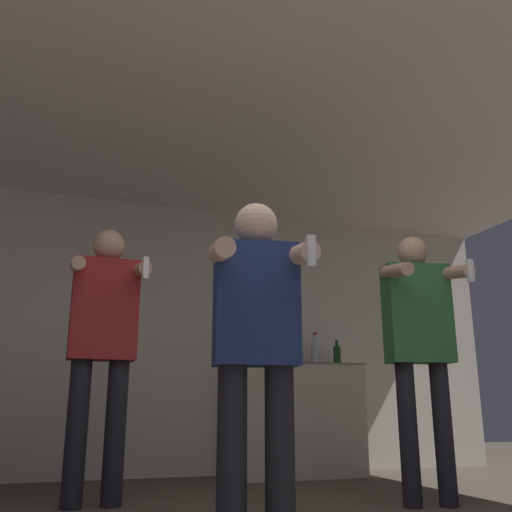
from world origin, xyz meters
name	(u,v)px	position (x,y,z in m)	size (l,w,h in m)	color
wall_back	(168,334)	(0.00, 3.43, 1.27)	(7.00, 0.06, 2.55)	beige
ceiling_slab	(217,127)	(0.00, 1.70, 2.57)	(7.00, 3.92, 0.05)	silver
counter	(294,419)	(1.14, 3.10, 0.50)	(1.22, 0.64, 1.00)	#BCB29E
bottle_dark_rum	(285,351)	(1.06, 3.10, 1.12)	(0.08, 0.08, 0.32)	#563314
bottle_tall_gin	(254,352)	(0.75, 3.10, 1.10)	(0.08, 0.08, 0.29)	silver
bottle_green_wine	(316,352)	(1.38, 3.10, 1.12)	(0.09, 0.09, 0.31)	silver
bottle_clear_vodka	(337,355)	(1.61, 3.10, 1.10)	(0.07, 0.07, 0.26)	#194723
bottle_amber_bourbon	(245,350)	(0.66, 3.10, 1.12)	(0.08, 0.08, 0.33)	#194723
person_woman_foreground	(256,337)	(-0.07, 0.60, 0.92)	(0.52, 0.50, 1.59)	black
person_man_side	(419,335)	(1.31, 1.29, 1.06)	(0.56, 0.58, 1.75)	black
person_spectator_back	(103,336)	(-0.69, 1.95, 1.05)	(0.51, 0.46, 1.79)	black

